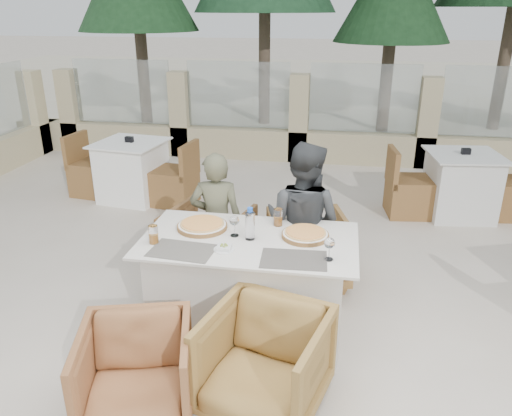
% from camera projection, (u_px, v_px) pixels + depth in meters
% --- Properties ---
extents(ground, '(80.00, 80.00, 0.00)m').
position_uv_depth(ground, '(239.00, 330.00, 3.94)').
color(ground, beige).
rests_on(ground, ground).
extents(sand_patch, '(30.00, 16.00, 0.01)m').
position_uv_depth(sand_patch, '(324.00, 83.00, 16.73)').
color(sand_patch, beige).
rests_on(sand_patch, ground).
extents(perimeter_wall_far, '(10.00, 0.34, 1.60)m').
position_uv_depth(perimeter_wall_far, '(299.00, 112.00, 8.03)').
color(perimeter_wall_far, tan).
rests_on(perimeter_wall_far, ground).
extents(pine_centre, '(2.20, 2.20, 5.00)m').
position_uv_depth(pine_centre, '(394.00, 0.00, 9.35)').
color(pine_centre, '#1B411F').
rests_on(pine_centre, ground).
extents(dining_table, '(1.60, 0.90, 0.77)m').
position_uv_depth(dining_table, '(249.00, 284.00, 3.84)').
color(dining_table, beige).
rests_on(dining_table, ground).
extents(placemat_near_left, '(0.47, 0.33, 0.00)m').
position_uv_depth(placemat_near_left, '(182.00, 250.00, 3.52)').
color(placemat_near_left, '#605B52').
rests_on(placemat_near_left, dining_table).
extents(placemat_near_right, '(0.47, 0.33, 0.00)m').
position_uv_depth(placemat_near_right, '(294.00, 259.00, 3.40)').
color(placemat_near_right, '#544F48').
rests_on(placemat_near_right, dining_table).
extents(pizza_left, '(0.39, 0.39, 0.05)m').
position_uv_depth(pizza_left, '(202.00, 225.00, 3.87)').
color(pizza_left, orange).
rests_on(pizza_left, dining_table).
extents(pizza_right, '(0.37, 0.37, 0.05)m').
position_uv_depth(pizza_right, '(305.00, 234.00, 3.72)').
color(pizza_right, '#D75F1D').
rests_on(pizza_right, dining_table).
extents(water_bottle, '(0.09, 0.09, 0.25)m').
position_uv_depth(water_bottle, '(250.00, 224.00, 3.65)').
color(water_bottle, '#AFC9E6').
rests_on(water_bottle, dining_table).
extents(wine_glass_centre, '(0.09, 0.09, 0.18)m').
position_uv_depth(wine_glass_centre, '(234.00, 225.00, 3.72)').
color(wine_glass_centre, silver).
rests_on(wine_glass_centre, dining_table).
extents(wine_glass_corner, '(0.08, 0.08, 0.18)m').
position_uv_depth(wine_glass_corner, '(329.00, 248.00, 3.36)').
color(wine_glass_corner, white).
rests_on(wine_glass_corner, dining_table).
extents(beer_glass_left, '(0.07, 0.07, 0.14)m').
position_uv_depth(beer_glass_left, '(153.00, 234.00, 3.61)').
color(beer_glass_left, orange).
rests_on(beer_glass_left, dining_table).
extents(beer_glass_right, '(0.08, 0.08, 0.14)m').
position_uv_depth(beer_glass_right, '(278.00, 217.00, 3.91)').
color(beer_glass_right, '#C46E1B').
rests_on(beer_glass_right, dining_table).
extents(olive_dish, '(0.15, 0.15, 0.04)m').
position_uv_depth(olive_dish, '(224.00, 247.00, 3.53)').
color(olive_dish, silver).
rests_on(olive_dish, dining_table).
extents(armchair_far_left, '(0.85, 0.87, 0.66)m').
position_uv_depth(armchair_far_left, '(209.00, 241.00, 4.68)').
color(armchair_far_left, brown).
rests_on(armchair_far_left, ground).
extents(armchair_far_right, '(0.85, 0.86, 0.64)m').
position_uv_depth(armchair_far_right, '(308.00, 248.00, 4.56)').
color(armchair_far_right, olive).
rests_on(armchair_far_right, ground).
extents(armchair_near_left, '(0.82, 0.83, 0.62)m').
position_uv_depth(armchair_near_left, '(137.00, 374.00, 3.01)').
color(armchair_near_left, '#945D35').
rests_on(armchair_near_left, ground).
extents(armchair_near_right, '(0.87, 0.89, 0.66)m').
position_uv_depth(armchair_near_right, '(265.00, 362.00, 3.08)').
color(armchair_near_right, olive).
rests_on(armchair_near_right, ground).
extents(diner_left, '(0.49, 0.35, 1.26)m').
position_uv_depth(diner_left, '(217.00, 222.00, 4.34)').
color(diner_left, '#585840').
rests_on(diner_left, ground).
extents(diner_right, '(0.82, 0.73, 1.39)m').
position_uv_depth(diner_right, '(303.00, 223.00, 4.15)').
color(diner_right, '#373A3C').
rests_on(diner_right, ground).
extents(bg_table_a, '(1.73, 1.03, 0.77)m').
position_uv_depth(bg_table_a, '(132.00, 171.00, 6.51)').
color(bg_table_a, white).
rests_on(bg_table_a, ground).
extents(bg_table_b, '(1.73, 1.01, 0.77)m').
position_uv_depth(bg_table_b, '(460.00, 185.00, 5.99)').
color(bg_table_b, silver).
rests_on(bg_table_b, ground).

